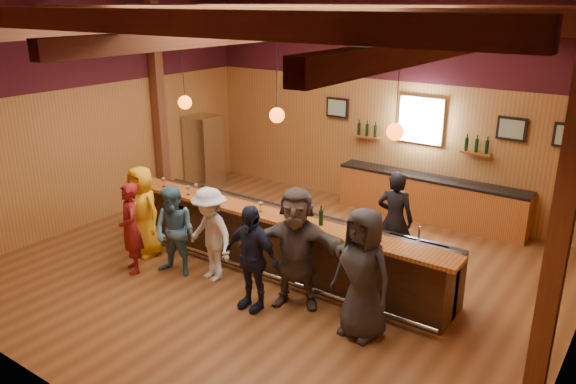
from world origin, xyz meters
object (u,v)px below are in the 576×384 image
object	(u,v)px
customer_brown	(296,248)
back_bar_cabinet	(429,199)
customer_navy	(251,258)
customer_orange	(142,211)
ice_bucket	(293,209)
customer_redvest	(130,228)
customer_dark	(363,274)
bar_counter	(284,240)
customer_white	(210,234)
customer_denim	(175,232)
bartender	(395,220)
stainless_fridge	(204,153)
bottle_a	(298,210)

from	to	relation	value
customer_brown	back_bar_cabinet	bearing A→B (deg)	62.74
back_bar_cabinet	customer_navy	bearing A→B (deg)	-99.61
customer_orange	ice_bucket	xyz separation A→B (m)	(2.73, 0.78, 0.40)
customer_redvest	customer_dark	distance (m)	4.12
customer_redvest	customer_navy	bearing A→B (deg)	37.05
bar_counter	customer_white	bearing A→B (deg)	-127.15
customer_denim	bartender	bearing A→B (deg)	29.59
back_bar_cabinet	customer_redvest	world-z (taller)	customer_redvest
customer_denim	customer_white	xyz separation A→B (m)	(0.61, 0.20, 0.03)
customer_denim	stainless_fridge	bearing A→B (deg)	116.71
bottle_a	customer_navy	bearing A→B (deg)	-96.79
back_bar_cabinet	customer_white	size ratio (longest dim) A/B	2.51
back_bar_cabinet	customer_dark	xyz separation A→B (m)	(0.85, -4.60, 0.45)
ice_bucket	bottle_a	distance (m)	0.16
customer_orange	bottle_a	size ratio (longest dim) A/B	4.27
back_bar_cabinet	customer_white	distance (m)	4.97
customer_dark	ice_bucket	size ratio (longest dim) A/B	7.28
customer_redvest	customer_denim	bearing A→B (deg)	58.68
customer_brown	bottle_a	size ratio (longest dim) A/B	4.80
bar_counter	customer_brown	xyz separation A→B (m)	(0.85, -0.88, 0.41)
customer_dark	bar_counter	bearing A→B (deg)	161.65
back_bar_cabinet	ice_bucket	xyz separation A→B (m)	(-0.85, -3.77, 0.76)
back_bar_cabinet	bartender	xyz separation A→B (m)	(0.30, -2.39, 0.38)
customer_denim	customer_navy	size ratio (longest dim) A/B	0.94
stainless_fridge	customer_navy	world-z (taller)	stainless_fridge
back_bar_cabinet	customer_orange	world-z (taller)	customer_orange
customer_brown	customer_dark	world-z (taller)	customer_brown
customer_dark	customer_redvest	bearing A→B (deg)	-164.33
customer_dark	customer_orange	bearing A→B (deg)	-172.13
customer_white	ice_bucket	world-z (taller)	customer_white
bar_counter	ice_bucket	bearing A→B (deg)	-31.08
customer_orange	customer_denim	xyz separation A→B (m)	(1.03, -0.21, -0.06)
stainless_fridge	customer_white	distance (m)	4.82
bar_counter	ice_bucket	size ratio (longest dim) A/B	24.70
customer_navy	customer_dark	distance (m)	1.71
customer_white	customer_denim	bearing A→B (deg)	-148.73
customer_redvest	customer_navy	distance (m)	2.42
stainless_fridge	bottle_a	xyz separation A→B (m)	(4.60, -2.72, 0.36)
customer_dark	customer_denim	bearing A→B (deg)	-168.71
customer_brown	bottle_a	distance (m)	0.79
customer_orange	bottle_a	xyz separation A→B (m)	(2.87, 0.72, 0.43)
bottle_a	bar_counter	bearing A→B (deg)	150.77
stainless_fridge	customer_white	world-z (taller)	stainless_fridge
bar_counter	customer_orange	xyz separation A→B (m)	(-2.39, -0.99, 0.31)
customer_orange	stainless_fridge	bearing A→B (deg)	116.40
customer_navy	customer_dark	xyz separation A→B (m)	(1.68, 0.30, 0.11)
bar_counter	customer_denim	bearing A→B (deg)	-138.69
customer_denim	customer_dark	xyz separation A→B (m)	(3.40, 0.17, 0.16)
customer_brown	bottle_a	world-z (taller)	customer_brown
back_bar_cabinet	customer_navy	size ratio (longest dim) A/B	2.44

